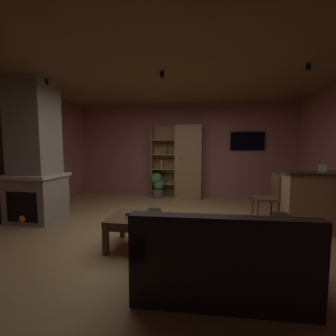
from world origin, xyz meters
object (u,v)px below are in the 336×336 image
object	(u,v)px
table_book_0	(131,217)
wall_mounted_tv	(247,141)
leather_couch	(218,259)
dining_chair	(270,195)
table_book_2	(130,213)
bookshelf_cabinet	(185,162)
potted_floor_plant	(158,185)
tissue_box	(323,168)
stone_fireplace	(35,159)
table_book_1	(130,214)
coffee_table	(135,222)
kitchen_bar_counter	(325,202)

from	to	relation	value
table_book_0	wall_mounted_tv	xyz separation A→B (m)	(2.12, 3.56, 1.14)
leather_couch	dining_chair	bearing A→B (deg)	64.90
table_book_2	dining_chair	distance (m)	2.70
bookshelf_cabinet	potted_floor_plant	distance (m)	1.01
tissue_box	dining_chair	world-z (taller)	tissue_box
stone_fireplace	bookshelf_cabinet	bearing A→B (deg)	42.85
dining_chair	potted_floor_plant	bearing A→B (deg)	146.78
tissue_box	dining_chair	size ratio (longest dim) A/B	0.13
table_book_1	potted_floor_plant	world-z (taller)	potted_floor_plant
wall_mounted_tv	potted_floor_plant	bearing A→B (deg)	-171.81
table_book_2	wall_mounted_tv	distance (m)	4.27
coffee_table	potted_floor_plant	bearing A→B (deg)	96.51
table_book_2	wall_mounted_tv	bearing A→B (deg)	58.77
leather_couch	table_book_1	bearing A→B (deg)	147.69
table_book_1	dining_chair	distance (m)	2.70
stone_fireplace	coffee_table	bearing A→B (deg)	-20.03
kitchen_bar_counter	potted_floor_plant	bearing A→B (deg)	148.52
coffee_table	table_book_0	size ratio (longest dim) A/B	5.19
table_book_1	dining_chair	xyz separation A→B (m)	(2.25, 1.50, 0.05)
tissue_box	kitchen_bar_counter	bearing A→B (deg)	-18.27
coffee_table	table_book_2	distance (m)	0.15
kitchen_bar_counter	table_book_2	xyz separation A→B (m)	(-3.02, -1.13, -0.01)
potted_floor_plant	wall_mounted_tv	xyz separation A→B (m)	(2.44, 0.35, 1.24)
table_book_1	wall_mounted_tv	xyz separation A→B (m)	(2.14, 3.52, 1.12)
potted_floor_plant	kitchen_bar_counter	bearing A→B (deg)	-31.48
bookshelf_cabinet	tissue_box	world-z (taller)	bookshelf_cabinet
table_book_1	dining_chair	world-z (taller)	dining_chair
bookshelf_cabinet	leather_couch	size ratio (longest dim) A/B	1.23
stone_fireplace	wall_mounted_tv	bearing A→B (deg)	31.66
table_book_1	wall_mounted_tv	distance (m)	4.27
table_book_0	table_book_2	world-z (taller)	table_book_2
coffee_table	kitchen_bar_counter	bearing A→B (deg)	20.42
table_book_2	stone_fireplace	bearing A→B (deg)	158.88
stone_fireplace	leather_couch	xyz separation A→B (m)	(3.38, -1.60, -0.90)
tissue_box	stone_fireplace	bearing A→B (deg)	-176.60
kitchen_bar_counter	coffee_table	world-z (taller)	kitchen_bar_counter
table_book_1	leather_couch	bearing A→B (deg)	-32.31
dining_chair	potted_floor_plant	distance (m)	3.05
table_book_0	potted_floor_plant	bearing A→B (deg)	95.75
table_book_2	wall_mounted_tv	world-z (taller)	wall_mounted_tv
table_book_0	leather_couch	bearing A→B (deg)	-31.50
coffee_table	wall_mounted_tv	world-z (taller)	wall_mounted_tv
kitchen_bar_counter	tissue_box	xyz separation A→B (m)	(-0.07, 0.02, 0.56)
stone_fireplace	dining_chair	distance (m)	4.54
kitchen_bar_counter	wall_mounted_tv	world-z (taller)	wall_mounted_tv
leather_couch	wall_mounted_tv	distance (m)	4.57
dining_chair	coffee_table	bearing A→B (deg)	-145.96
table_book_1	table_book_2	xyz separation A→B (m)	(0.01, -0.00, 0.02)
coffee_table	table_book_0	bearing A→B (deg)	-119.64
kitchen_bar_counter	wall_mounted_tv	size ratio (longest dim) A/B	1.50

